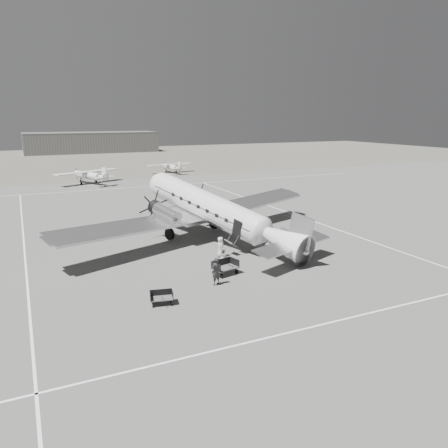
{
  "coord_description": "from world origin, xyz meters",
  "views": [
    {
      "loc": [
        -17.68,
        -32.26,
        11.54
      ],
      "look_at": [
        -1.55,
        2.1,
        2.2
      ],
      "focal_mm": 35.0,
      "sensor_mm": 36.0,
      "label": 1
    }
  ],
  "objects_px": {
    "ground_crew": "(216,271)",
    "ramp_agent": "(224,257)",
    "hangar_main": "(92,142)",
    "passenger": "(220,247)",
    "dc3_airliner": "(215,212)",
    "light_plane_left": "(89,177)",
    "light_plane_right": "(171,168)",
    "baggage_cart_near": "(225,267)",
    "baggage_cart_far": "(162,298)"
  },
  "relations": [
    {
      "from": "ground_crew",
      "to": "ramp_agent",
      "type": "bearing_deg",
      "value": -143.45
    },
    {
      "from": "hangar_main",
      "to": "passenger",
      "type": "distance_m",
      "value": 120.48
    },
    {
      "from": "hangar_main",
      "to": "dc3_airliner",
      "type": "height_order",
      "value": "hangar_main"
    },
    {
      "from": "dc3_airliner",
      "to": "light_plane_left",
      "type": "height_order",
      "value": "dc3_airliner"
    },
    {
      "from": "light_plane_right",
      "to": "baggage_cart_near",
      "type": "distance_m",
      "value": 62.27
    },
    {
      "from": "light_plane_left",
      "to": "ramp_agent",
      "type": "distance_m",
      "value": 49.86
    },
    {
      "from": "light_plane_right",
      "to": "baggage_cart_near",
      "type": "xyz_separation_m",
      "value": [
        -15.84,
        -60.22,
        -0.49
      ]
    },
    {
      "from": "hangar_main",
      "to": "dc3_airliner",
      "type": "xyz_separation_m",
      "value": [
        -6.55,
        -115.9,
        -0.4
      ]
    },
    {
      "from": "dc3_airliner",
      "to": "baggage_cart_near",
      "type": "bearing_deg",
      "value": -128.89
    },
    {
      "from": "dc3_airliner",
      "to": "baggage_cart_far",
      "type": "distance_m",
      "value": 14.7
    },
    {
      "from": "ramp_agent",
      "to": "baggage_cart_far",
      "type": "bearing_deg",
      "value": 138.32
    },
    {
      "from": "hangar_main",
      "to": "light_plane_right",
      "type": "distance_m",
      "value": 64.38
    },
    {
      "from": "ramp_agent",
      "to": "passenger",
      "type": "bearing_deg",
      "value": -5.99
    },
    {
      "from": "light_plane_right",
      "to": "ramp_agent",
      "type": "xyz_separation_m",
      "value": [
        -15.11,
        -58.43,
        -0.3
      ]
    },
    {
      "from": "baggage_cart_near",
      "to": "baggage_cart_far",
      "type": "relative_size",
      "value": 1.29
    },
    {
      "from": "light_plane_left",
      "to": "baggage_cart_far",
      "type": "distance_m",
      "value": 54.85
    },
    {
      "from": "baggage_cart_far",
      "to": "passenger",
      "type": "xyz_separation_m",
      "value": [
        7.4,
        7.21,
        0.44
      ]
    },
    {
      "from": "hangar_main",
      "to": "passenger",
      "type": "relative_size",
      "value": 24.17
    },
    {
      "from": "baggage_cart_near",
      "to": "light_plane_left",
      "type": "bearing_deg",
      "value": 78.95
    },
    {
      "from": "ground_crew",
      "to": "light_plane_right",
      "type": "bearing_deg",
      "value": -125.92
    },
    {
      "from": "dc3_airliner",
      "to": "ground_crew",
      "type": "xyz_separation_m",
      "value": [
        -4.34,
        -9.92,
        -1.89
      ]
    },
    {
      "from": "light_plane_left",
      "to": "baggage_cart_near",
      "type": "distance_m",
      "value": 51.62
    },
    {
      "from": "hangar_main",
      "to": "ramp_agent",
      "type": "xyz_separation_m",
      "value": [
        -8.7,
        -122.45,
        -2.56
      ]
    },
    {
      "from": "dc3_airliner",
      "to": "light_plane_right",
      "type": "bearing_deg",
      "value": 56.03
    },
    {
      "from": "dc3_airliner",
      "to": "ramp_agent",
      "type": "distance_m",
      "value": 7.22
    },
    {
      "from": "ground_crew",
      "to": "ramp_agent",
      "type": "distance_m",
      "value": 4.03
    },
    {
      "from": "dc3_airliner",
      "to": "baggage_cart_near",
      "type": "height_order",
      "value": "dc3_airliner"
    },
    {
      "from": "dc3_airliner",
      "to": "light_plane_right",
      "type": "height_order",
      "value": "dc3_airliner"
    },
    {
      "from": "passenger",
      "to": "baggage_cart_far",
      "type": "bearing_deg",
      "value": 143.55
    },
    {
      "from": "ramp_agent",
      "to": "passenger",
      "type": "height_order",
      "value": "passenger"
    },
    {
      "from": "baggage_cart_near",
      "to": "hangar_main",
      "type": "bearing_deg",
      "value": 72.14
    },
    {
      "from": "dc3_airliner",
      "to": "baggage_cart_far",
      "type": "height_order",
      "value": "dc3_airliner"
    },
    {
      "from": "dc3_airliner",
      "to": "passenger",
      "type": "height_order",
      "value": "dc3_airliner"
    },
    {
      "from": "baggage_cart_near",
      "to": "baggage_cart_far",
      "type": "xyz_separation_m",
      "value": [
        -5.95,
        -3.15,
        -0.12
      ]
    },
    {
      "from": "passenger",
      "to": "light_plane_right",
      "type": "bearing_deg",
      "value": -5.06
    },
    {
      "from": "ramp_agent",
      "to": "passenger",
      "type": "xyz_separation_m",
      "value": [
        0.72,
        2.26,
        0.13
      ]
    },
    {
      "from": "dc3_airliner",
      "to": "light_plane_right",
      "type": "relative_size",
      "value": 3.03
    },
    {
      "from": "dc3_airliner",
      "to": "light_plane_left",
      "type": "bearing_deg",
      "value": 76.79
    },
    {
      "from": "light_plane_right",
      "to": "baggage_cart_far",
      "type": "distance_m",
      "value": 67.02
    },
    {
      "from": "light_plane_left",
      "to": "hangar_main",
      "type": "bearing_deg",
      "value": 56.33
    },
    {
      "from": "light_plane_right",
      "to": "ground_crew",
      "type": "distance_m",
      "value": 64.18
    },
    {
      "from": "ground_crew",
      "to": "baggage_cart_near",
      "type": "bearing_deg",
      "value": -153.43
    },
    {
      "from": "hangar_main",
      "to": "baggage_cart_far",
      "type": "distance_m",
      "value": 128.36
    },
    {
      "from": "ground_crew",
      "to": "baggage_cart_far",
      "type": "bearing_deg",
      "value": -0.84
    },
    {
      "from": "dc3_airliner",
      "to": "ground_crew",
      "type": "relative_size",
      "value": 15.09
    },
    {
      "from": "ground_crew",
      "to": "passenger",
      "type": "relative_size",
      "value": 1.16
    },
    {
      "from": "dc3_airliner",
      "to": "light_plane_left",
      "type": "relative_size",
      "value": 2.5
    },
    {
      "from": "light_plane_left",
      "to": "ground_crew",
      "type": "distance_m",
      "value": 53.15
    },
    {
      "from": "light_plane_left",
      "to": "dc3_airliner",
      "type": "bearing_deg",
      "value": -107.85
    },
    {
      "from": "ground_crew",
      "to": "ramp_agent",
      "type": "relative_size",
      "value": 1.36
    }
  ]
}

